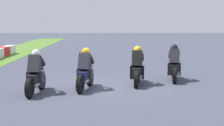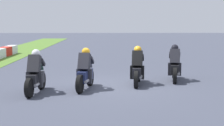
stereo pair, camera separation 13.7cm
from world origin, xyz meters
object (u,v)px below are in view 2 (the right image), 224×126
rider_lane_b (137,69)px  rider_lane_c (85,72)px  rider_lane_a (175,66)px  rider_lane_d (36,75)px

rider_lane_b → rider_lane_c: bearing=122.9°
rider_lane_a → rider_lane_d: size_ratio=0.99×
rider_lane_a → rider_lane_c: same height
rider_lane_a → rider_lane_c: bearing=125.7°
rider_lane_a → rider_lane_d: 5.78m
rider_lane_a → rider_lane_d: bearing=124.4°
rider_lane_b → rider_lane_d: size_ratio=1.00×
rider_lane_c → rider_lane_d: same height
rider_lane_c → rider_lane_a: bearing=-52.6°
rider_lane_b → rider_lane_a: bearing=-53.3°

